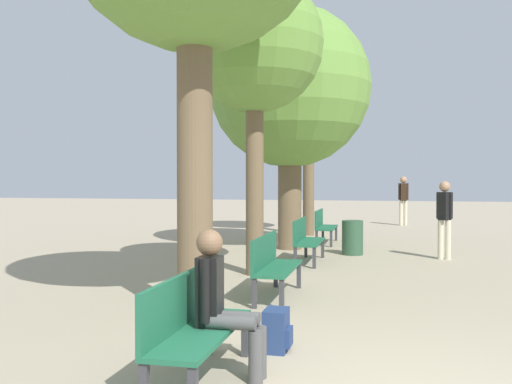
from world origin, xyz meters
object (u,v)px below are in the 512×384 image
pedestrian_near (403,197)px  trash_bin (352,238)px  bench_row_0 (191,321)px  person_seated (222,299)px  bench_row_3 (323,224)px  tree_row_2 (290,88)px  tree_row_1 (255,46)px  bench_row_1 (272,262)px  bench_row_2 (305,238)px  pedestrian_mid (445,215)px  backpack (277,330)px  tree_row_3 (309,73)px

pedestrian_near → trash_bin: 8.41m
bench_row_0 → person_seated: size_ratio=1.27×
bench_row_3 → tree_row_2: (-0.65, -1.32, 3.26)m
tree_row_2 → trash_bin: 3.75m
bench_row_3 → person_seated: bearing=-88.7°
person_seated → tree_row_1: bearing=99.9°
bench_row_0 → trash_bin: (0.84, 8.12, -0.12)m
bench_row_1 → bench_row_2: (0.00, 3.38, 0.00)m
person_seated → pedestrian_near: bearing=83.2°
pedestrian_mid → tree_row_1: bearing=-141.5°
bench_row_0 → tree_row_1: (-0.65, 5.13, 3.40)m
pedestrian_mid → trash_bin: pedestrian_mid is taller
pedestrian_mid → tree_row_2: bearing=163.2°
tree_row_2 → trash_bin: size_ratio=7.64×
tree_row_1 → tree_row_2: tree_row_2 is taller
bench_row_2 → tree_row_2: size_ratio=0.27×
bench_row_2 → bench_row_1: bearing=-90.0°
tree_row_1 → backpack: 5.69m
tree_row_1 → tree_row_2: size_ratio=0.90×
bench_row_0 → backpack: size_ratio=3.91×
bench_row_3 → bench_row_1: bearing=-90.0°
bench_row_2 → tree_row_1: tree_row_1 is taller
tree_row_2 → bench_row_2: bearing=-72.6°
tree_row_3 → trash_bin: bearing=-69.9°
tree_row_3 → trash_bin: size_ratio=8.18×
tree_row_1 → pedestrian_mid: size_ratio=3.21×
bench_row_2 → trash_bin: 1.61m
bench_row_1 → person_seated: bearing=-86.1°
tree_row_1 → tree_row_3: size_ratio=0.84×
pedestrian_near → bench_row_2: bearing=-102.7°
backpack → trash_bin: size_ratio=0.54×
tree_row_1 → trash_bin: bearing=63.5°
person_seated → trash_bin: 8.01m
bench_row_0 → tree_row_3: 12.91m
bench_row_3 → tree_row_2: size_ratio=0.27×
pedestrian_near → pedestrian_mid: (0.54, -8.60, -0.08)m
bench_row_3 → bench_row_0: bearing=-90.0°
bench_row_0 → backpack: (0.52, 0.96, -0.29)m
tree_row_3 → person_seated: (0.87, -12.05, -4.06)m
bench_row_2 → backpack: size_ratio=3.91×
bench_row_3 → tree_row_2: tree_row_2 is taller
bench_row_1 → tree_row_1: tree_row_1 is taller
pedestrian_near → bench_row_1: bearing=-99.4°
backpack → trash_bin: trash_bin is taller
tree_row_3 → backpack: size_ratio=15.25×
tree_row_3 → backpack: tree_row_3 is taller
bench_row_2 → pedestrian_near: bearing=77.3°
bench_row_1 → tree_row_2: bearing=96.8°
person_seated → trash_bin: (0.62, 7.98, -0.28)m
pedestrian_near → pedestrian_mid: bearing=-86.4°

